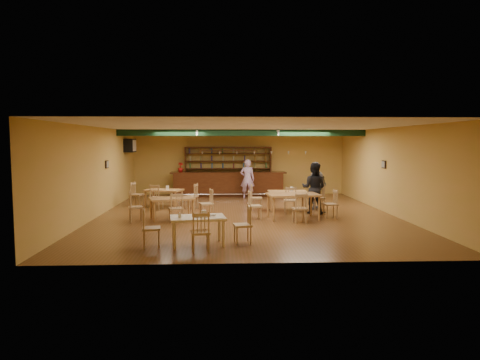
{
  "coord_description": "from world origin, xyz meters",
  "views": [
    {
      "loc": [
        -0.83,
        -14.72,
        2.49
      ],
      "look_at": [
        -0.19,
        0.6,
        1.15
      ],
      "focal_mm": 32.37,
      "sensor_mm": 36.0,
      "label": 1
    }
  ],
  "objects_px": {
    "dining_table_a": "(164,198)",
    "dining_table_d": "(293,206)",
    "dining_table_b": "(287,201)",
    "patron_bar": "(247,179)",
    "bar_counter": "(228,184)",
    "dining_table_c": "(172,208)",
    "patron_right_a": "(314,188)",
    "near_table": "(198,231)"
  },
  "relations": [
    {
      "from": "dining_table_a",
      "to": "patron_right_a",
      "type": "xyz_separation_m",
      "value": [
        5.44,
        -1.72,
        0.55
      ]
    },
    {
      "from": "dining_table_d",
      "to": "patron_right_a",
      "type": "xyz_separation_m",
      "value": [
        0.9,
        1.03,
        0.48
      ]
    },
    {
      "from": "patron_bar",
      "to": "dining_table_c",
      "type": "bearing_deg",
      "value": 66.86
    },
    {
      "from": "near_table",
      "to": "patron_right_a",
      "type": "height_order",
      "value": "patron_right_a"
    },
    {
      "from": "patron_bar",
      "to": "bar_counter",
      "type": "bearing_deg",
      "value": -39.55
    },
    {
      "from": "dining_table_a",
      "to": "dining_table_d",
      "type": "height_order",
      "value": "dining_table_d"
    },
    {
      "from": "dining_table_a",
      "to": "near_table",
      "type": "relative_size",
      "value": 1.05
    },
    {
      "from": "dining_table_a",
      "to": "dining_table_c",
      "type": "relative_size",
      "value": 0.98
    },
    {
      "from": "bar_counter",
      "to": "dining_table_c",
      "type": "relative_size",
      "value": 3.77
    },
    {
      "from": "dining_table_b",
      "to": "near_table",
      "type": "relative_size",
      "value": 1.08
    },
    {
      "from": "dining_table_a",
      "to": "dining_table_d",
      "type": "distance_m",
      "value": 5.31
    },
    {
      "from": "near_table",
      "to": "patron_right_a",
      "type": "relative_size",
      "value": 0.73
    },
    {
      "from": "dining_table_a",
      "to": "patron_right_a",
      "type": "bearing_deg",
      "value": -0.71
    },
    {
      "from": "dining_table_a",
      "to": "dining_table_b",
      "type": "height_order",
      "value": "dining_table_b"
    },
    {
      "from": "bar_counter",
      "to": "near_table",
      "type": "bearing_deg",
      "value": -95.33
    },
    {
      "from": "near_table",
      "to": "bar_counter",
      "type": "bearing_deg",
      "value": 76.44
    },
    {
      "from": "dining_table_a",
      "to": "patron_bar",
      "type": "bearing_deg",
      "value": 52.92
    },
    {
      "from": "bar_counter",
      "to": "near_table",
      "type": "xyz_separation_m",
      "value": [
        -0.89,
        -9.52,
        -0.22
      ]
    },
    {
      "from": "dining_table_a",
      "to": "dining_table_c",
      "type": "bearing_deg",
      "value": -60.22
    },
    {
      "from": "bar_counter",
      "to": "dining_table_c",
      "type": "height_order",
      "value": "bar_counter"
    },
    {
      "from": "dining_table_a",
      "to": "near_table",
      "type": "bearing_deg",
      "value": -58.45
    },
    {
      "from": "dining_table_a",
      "to": "dining_table_b",
      "type": "relative_size",
      "value": 0.97
    },
    {
      "from": "dining_table_c",
      "to": "patron_bar",
      "type": "height_order",
      "value": "patron_bar"
    },
    {
      "from": "patron_bar",
      "to": "near_table",
      "type": "bearing_deg",
      "value": 84.06
    },
    {
      "from": "dining_table_a",
      "to": "dining_table_b",
      "type": "bearing_deg",
      "value": 5.63
    },
    {
      "from": "patron_bar",
      "to": "patron_right_a",
      "type": "height_order",
      "value": "patron_right_a"
    },
    {
      "from": "dining_table_b",
      "to": "dining_table_c",
      "type": "height_order",
      "value": "dining_table_b"
    },
    {
      "from": "patron_bar",
      "to": "dining_table_b",
      "type": "bearing_deg",
      "value": 116.04
    },
    {
      "from": "dining_table_b",
      "to": "patron_right_a",
      "type": "xyz_separation_m",
      "value": [
        0.8,
        -0.8,
        0.54
      ]
    },
    {
      "from": "dining_table_b",
      "to": "patron_bar",
      "type": "distance_m",
      "value": 3.64
    },
    {
      "from": "near_table",
      "to": "dining_table_b",
      "type": "bearing_deg",
      "value": 52.38
    },
    {
      "from": "dining_table_d",
      "to": "patron_right_a",
      "type": "distance_m",
      "value": 1.45
    },
    {
      "from": "dining_table_c",
      "to": "patron_bar",
      "type": "relative_size",
      "value": 0.81
    },
    {
      "from": "dining_table_d",
      "to": "patron_right_a",
      "type": "bearing_deg",
      "value": 42.65
    },
    {
      "from": "bar_counter",
      "to": "patron_right_a",
      "type": "height_order",
      "value": "patron_right_a"
    },
    {
      "from": "dining_table_d",
      "to": "dining_table_a",
      "type": "bearing_deg",
      "value": 142.54
    },
    {
      "from": "patron_right_a",
      "to": "near_table",
      "type": "bearing_deg",
      "value": 74.34
    },
    {
      "from": "dining_table_d",
      "to": "dining_table_c",
      "type": "bearing_deg",
      "value": 172.16
    },
    {
      "from": "dining_table_a",
      "to": "near_table",
      "type": "xyz_separation_m",
      "value": [
        1.64,
        -6.24,
        0.01
      ]
    },
    {
      "from": "patron_right_a",
      "to": "dining_table_a",
      "type": "bearing_deg",
      "value": 6.86
    },
    {
      "from": "bar_counter",
      "to": "dining_table_d",
      "type": "bearing_deg",
      "value": -71.52
    },
    {
      "from": "bar_counter",
      "to": "patron_bar",
      "type": "relative_size",
      "value": 3.04
    }
  ]
}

